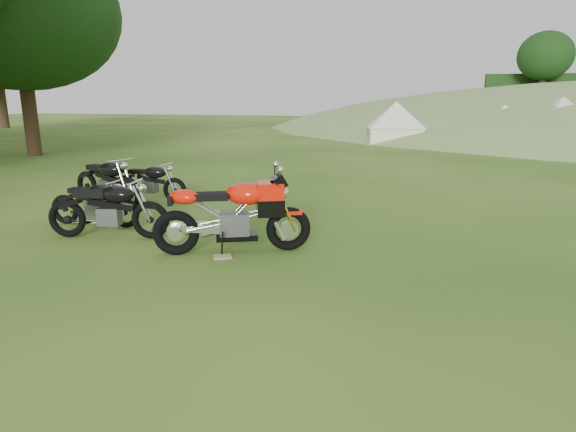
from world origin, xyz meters
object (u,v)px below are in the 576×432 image
(sport_motorcycle, at_px, (232,209))
(plywood_board, at_px, (223,257))
(vintage_moto_a, at_px, (108,208))
(tent_right, at_px, (560,120))
(vintage_moto_c, at_px, (149,181))
(tent_left, at_px, (396,121))
(vintage_moto_b, at_px, (94,202))
(vintage_moto_d, at_px, (107,180))
(tent_mid, at_px, (503,122))

(sport_motorcycle, height_order, plywood_board, sport_motorcycle)
(sport_motorcycle, height_order, vintage_moto_a, sport_motorcycle)
(tent_right, bearing_deg, vintage_moto_c, -140.02)
(vintage_moto_c, height_order, tent_left, tent_left)
(vintage_moto_b, xyz_separation_m, tent_right, (12.16, 20.02, 0.79))
(sport_motorcycle, relative_size, vintage_moto_b, 1.31)
(vintage_moto_a, distance_m, tent_left, 20.00)
(vintage_moto_a, distance_m, vintage_moto_b, 0.98)
(vintage_moto_a, distance_m, tent_right, 23.59)
(tent_left, bearing_deg, tent_right, -2.84)
(vintage_moto_c, bearing_deg, tent_right, 55.48)
(vintage_moto_d, xyz_separation_m, tent_mid, (10.57, 18.99, 0.55))
(vintage_moto_d, bearing_deg, tent_left, 92.08)
(vintage_moto_a, relative_size, vintage_moto_b, 1.15)
(vintage_moto_b, distance_m, tent_left, 19.53)
(vintage_moto_a, height_order, vintage_moto_c, vintage_moto_a)
(vintage_moto_c, distance_m, vintage_moto_d, 0.91)
(vintage_moto_d, relative_size, tent_right, 0.74)
(plywood_board, height_order, vintage_moto_a, vintage_moto_a)
(sport_motorcycle, distance_m, vintage_moto_c, 4.45)
(vintage_moto_b, relative_size, tent_right, 0.61)
(tent_right, bearing_deg, vintage_moto_a, -134.10)
(plywood_board, xyz_separation_m, vintage_moto_a, (-2.25, 0.41, 0.52))
(sport_motorcycle, relative_size, tent_right, 0.79)
(vintage_moto_c, height_order, tent_mid, tent_mid)
(plywood_board, bearing_deg, tent_right, 66.51)
(sport_motorcycle, distance_m, tent_left, 19.87)
(sport_motorcycle, xyz_separation_m, vintage_moto_a, (-2.31, 0.13, -0.15))
(vintage_moto_b, xyz_separation_m, vintage_moto_d, (-0.95, 1.69, 0.10))
(vintage_moto_a, bearing_deg, vintage_moto_b, 128.45)
(sport_motorcycle, height_order, tent_right, tent_right)
(plywood_board, distance_m, tent_left, 20.18)
(tent_left, relative_size, tent_right, 0.94)
(vintage_moto_b, relative_size, tent_left, 0.65)
(sport_motorcycle, xyz_separation_m, vintage_moto_c, (-3.29, 2.98, -0.21))
(plywood_board, height_order, vintage_moto_c, vintage_moto_c)
(vintage_moto_a, bearing_deg, tent_right, 48.81)
(vintage_moto_a, height_order, tent_left, tent_left)
(vintage_moto_b, height_order, tent_right, tent_right)
(vintage_moto_b, distance_m, vintage_moto_d, 1.94)
(vintage_moto_d, distance_m, tent_left, 18.13)
(sport_motorcycle, xyz_separation_m, vintage_moto_b, (-3.07, 0.75, -0.23))
(tent_mid, bearing_deg, vintage_moto_d, -121.45)
(tent_left, height_order, tent_mid, tent_left)
(vintage_moto_a, xyz_separation_m, tent_right, (11.40, 20.64, 0.72))
(plywood_board, xyz_separation_m, vintage_moto_d, (-3.96, 2.72, 0.55))
(vintage_moto_b, distance_m, tent_right, 23.44)
(tent_left, bearing_deg, sport_motorcycle, -102.61)
(tent_right, bearing_deg, tent_mid, 150.37)
(tent_left, xyz_separation_m, tent_mid, (5.49, 1.60, -0.06))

